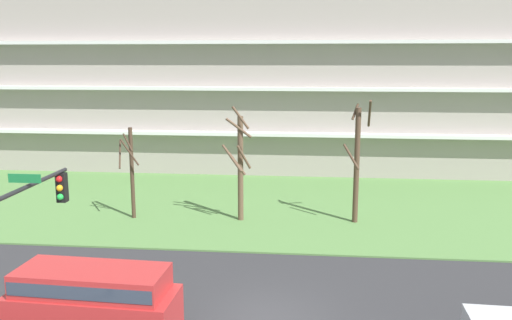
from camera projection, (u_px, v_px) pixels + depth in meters
name	position (u px, v px, depth m)	size (l,w,h in m)	color
ground	(267.00, 317.00, 18.16)	(160.00, 160.00, 0.00)	#2D2D30
grass_lawn_strip	(286.00, 206.00, 31.83)	(80.00, 16.00, 0.08)	#547F42
apartment_building	(294.00, 85.00, 43.85)	(50.01, 12.04, 13.14)	#9E938C
tree_far_left	(131.00, 170.00, 28.78)	(1.35, 1.23, 5.09)	#423023
tree_left	(240.00, 164.00, 28.28)	(1.68, 1.15, 6.31)	brown
tree_center	(357.00, 162.00, 27.93)	(1.44, 1.36, 6.67)	#4C3828
van_red_center_left	(93.00, 298.00, 16.46)	(5.29, 2.24, 2.36)	#B22828
traffic_signal_mast	(9.00, 250.00, 13.42)	(0.90, 5.34, 5.72)	black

